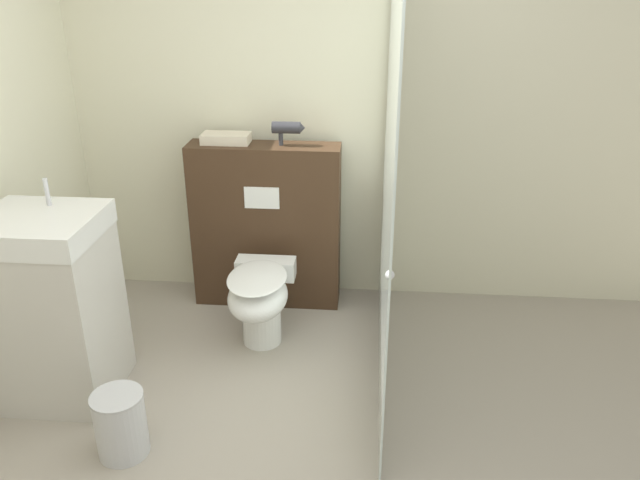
% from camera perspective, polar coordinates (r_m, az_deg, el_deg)
% --- Properties ---
extents(wall_back, '(8.00, 0.06, 2.50)m').
position_cam_1_polar(wall_back, '(4.07, -0.93, 11.56)').
color(wall_back, beige).
rests_on(wall_back, ground_plane).
extents(partition_panel, '(0.96, 0.25, 1.09)m').
position_cam_1_polar(partition_panel, '(4.11, -4.93, 1.30)').
color(partition_panel, '#3D2819').
rests_on(partition_panel, ground_plane).
extents(shower_glass, '(0.04, 1.81, 2.15)m').
position_cam_1_polar(shower_glass, '(3.20, 6.19, 4.65)').
color(shower_glass, silver).
rests_on(shower_glass, ground_plane).
extents(toilet, '(0.37, 0.60, 0.49)m').
position_cam_1_polar(toilet, '(3.71, -5.53, -5.33)').
color(toilet, white).
rests_on(toilet, ground_plane).
extents(sink_vanity, '(0.58, 0.54, 1.16)m').
position_cam_1_polar(sink_vanity, '(3.50, -23.20, -5.66)').
color(sink_vanity, beige).
rests_on(sink_vanity, ground_plane).
extents(hair_drier, '(0.20, 0.07, 0.15)m').
position_cam_1_polar(hair_drier, '(3.89, -2.99, 10.17)').
color(hair_drier, '#2D2D33').
rests_on(hair_drier, partition_panel).
extents(folded_towel, '(0.30, 0.16, 0.06)m').
position_cam_1_polar(folded_towel, '(4.00, -8.58, 9.19)').
color(folded_towel, beige).
rests_on(folded_towel, partition_panel).
extents(waste_bin, '(0.24, 0.24, 0.33)m').
position_cam_1_polar(waste_bin, '(3.16, -17.76, -15.74)').
color(waste_bin, silver).
rests_on(waste_bin, ground_plane).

